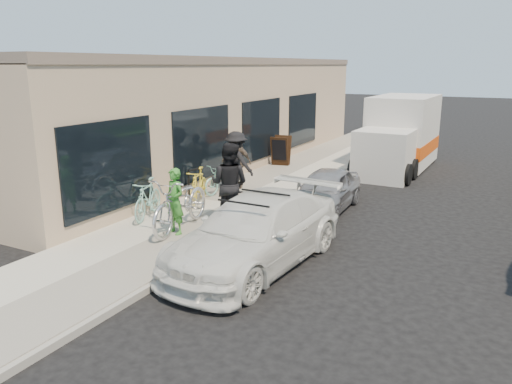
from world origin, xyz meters
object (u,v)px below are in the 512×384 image
at_px(bike_rack, 195,180).
at_px(sandwich_board, 281,150).
at_px(cruiser_bike_a, 148,199).
at_px(moving_truck, 400,137).
at_px(man_standing, 229,184).
at_px(sedan_silver, 326,190).
at_px(woman_rider, 175,201).
at_px(sedan_white, 256,232).
at_px(cruiser_bike_c, 198,186).
at_px(tandem_bike, 181,203).
at_px(cruiser_bike_b, 224,179).
at_px(bystander_a, 236,162).
at_px(bystander_b, 236,162).

height_order(bike_rack, sandwich_board, sandwich_board).
bearing_deg(bike_rack, cruiser_bike_a, -86.80).
xyz_separation_m(moving_truck, man_standing, (-2.00, -9.55, -0.08)).
relative_size(sedan_silver, woman_rider, 2.20).
relative_size(sandwich_board, sedan_white, 0.23).
distance_m(man_standing, cruiser_bike_c, 2.20).
bearing_deg(woman_rider, moving_truck, 92.66).
height_order(sedan_white, sedan_silver, sedan_white).
xyz_separation_m(sandwich_board, man_standing, (2.05, -7.34, 0.44)).
height_order(tandem_bike, man_standing, man_standing).
relative_size(sedan_white, moving_truck, 0.87).
height_order(bike_rack, woman_rider, woman_rider).
bearing_deg(sandwich_board, cruiser_bike_b, -94.85).
relative_size(bike_rack, sedan_silver, 0.25).
bearing_deg(bystander_a, sandwich_board, -70.08).
bearing_deg(bystander_b, cruiser_bike_b, -100.12).
relative_size(bike_rack, woman_rider, 0.56).
relative_size(woman_rider, cruiser_bike_a, 0.92).
height_order(sedan_silver, moving_truck, moving_truck).
height_order(cruiser_bike_b, bystander_a, bystander_a).
height_order(moving_truck, cruiser_bike_a, moving_truck).
relative_size(sedan_white, cruiser_bike_b, 2.98).
bearing_deg(bystander_b, sedan_white, -66.64).
distance_m(cruiser_bike_b, bystander_b, 0.84).
relative_size(sandwich_board, cruiser_bike_a, 0.67).
relative_size(man_standing, cruiser_bike_b, 1.21).
bearing_deg(sandwich_board, sedan_white, -76.51).
bearing_deg(bystander_b, moving_truck, 48.43).
relative_size(man_standing, cruiser_bike_c, 1.22).
height_order(woman_rider, cruiser_bike_b, woman_rider).
relative_size(sandwich_board, moving_truck, 0.20).
xyz_separation_m(woman_rider, cruiser_bike_a, (-1.37, 0.67, -0.27)).
height_order(sedan_silver, woman_rider, woman_rider).
bearing_deg(man_standing, sedan_silver, -125.26).
height_order(sedan_silver, bystander_a, bystander_a).
bearing_deg(cruiser_bike_b, cruiser_bike_a, -85.20).
xyz_separation_m(sandwich_board, woman_rider, (1.31, -8.54, 0.20)).
bearing_deg(tandem_bike, woman_rider, -89.13).
xyz_separation_m(sedan_silver, tandem_bike, (-2.29, -3.60, 0.23)).
bearing_deg(cruiser_bike_a, tandem_bike, -32.37).
distance_m(bike_rack, bystander_a, 1.37).
relative_size(sedan_silver, tandem_bike, 1.36).
height_order(cruiser_bike_b, bystander_b, bystander_b).
bearing_deg(bike_rack, sedan_silver, 14.03).
distance_m(sandwich_board, tandem_bike, 8.32).
bearing_deg(cruiser_bike_a, cruiser_bike_c, 61.14).
bearing_deg(bystander_b, tandem_bike, -87.89).
bearing_deg(sedan_white, sandwich_board, 117.13).
bearing_deg(cruiser_bike_c, bystander_b, 70.98).
relative_size(sedan_silver, bystander_b, 2.05).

